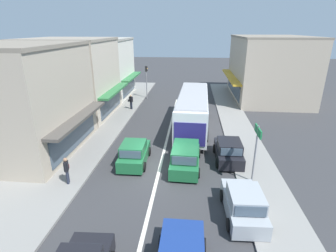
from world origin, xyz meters
TOP-DOWN VIEW (x-y plane):
  - ground_plane at (0.00, 0.00)m, footprint 140.00×140.00m
  - lane_centre_line at (0.00, 4.00)m, footprint 0.20×28.00m
  - sidewalk_left at (-6.80, 6.00)m, footprint 5.20×44.00m
  - kerb_right at (6.20, 6.00)m, footprint 2.80×44.00m
  - shopfront_corner_near at (-10.18, 1.99)m, footprint 8.72×8.77m
  - shopfront_mid_block at (-10.18, 10.68)m, footprint 8.73×7.97m
  - shopfront_far_end at (-10.18, 18.83)m, footprint 8.58×7.78m
  - building_right_far at (11.48, 20.08)m, footprint 9.33×12.89m
  - city_bus at (2.06, 7.87)m, footprint 3.00×10.93m
  - hatchback_behind_bus_near at (-1.79, 0.81)m, footprint 1.86×3.72m
  - wagon_queue_far_back at (1.66, 0.64)m, footprint 2.04×4.55m
  - parked_hatchback_kerb_front at (4.59, -4.01)m, footprint 1.93×3.76m
  - parked_hatchback_kerb_second at (4.56, 1.78)m, footprint 1.86×3.72m
  - traffic_light_downstreet at (-3.91, 18.07)m, footprint 0.32×0.24m
  - directional_road_sign at (5.65, -0.93)m, footprint 0.10×1.40m
  - pedestrian_with_handbag_near at (-5.06, -2.19)m, footprint 0.40×0.65m
  - pedestrian_browsing_midblock at (-4.79, 12.85)m, footprint 0.63×0.45m

SIDE VIEW (x-z plane):
  - ground_plane at x=0.00m, z-range 0.00..0.00m
  - lane_centre_line at x=0.00m, z-range 0.00..0.01m
  - kerb_right at x=6.20m, z-range 0.00..0.12m
  - sidewalk_left at x=-6.80m, z-range 0.00..0.14m
  - hatchback_behind_bus_near at x=-1.79m, z-range -0.06..1.48m
  - parked_hatchback_kerb_front at x=4.59m, z-range -0.06..1.48m
  - parked_hatchback_kerb_second at x=4.56m, z-range -0.06..1.48m
  - wagon_queue_far_back at x=1.66m, z-range -0.04..1.53m
  - pedestrian_with_handbag_near at x=-5.06m, z-range 0.25..1.88m
  - pedestrian_browsing_midblock at x=-4.79m, z-range 0.25..1.88m
  - city_bus at x=2.06m, z-range 0.27..3.49m
  - directional_road_sign at x=5.65m, z-range 0.88..4.48m
  - traffic_light_downstreet at x=-3.91m, z-range 0.75..4.95m
  - shopfront_far_end at x=-10.18m, z-range 0.00..7.46m
  - shopfront_corner_near at x=-10.18m, z-range -0.01..7.71m
  - shopfront_mid_block at x=-10.18m, z-range -0.01..7.73m
  - building_right_far at x=11.48m, z-range 0.00..7.74m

